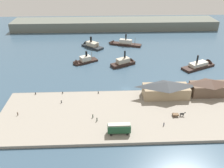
# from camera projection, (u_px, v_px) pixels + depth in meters

# --- Properties ---
(ground_plane) EXTENTS (320.00, 320.00, 0.00)m
(ground_plane) POSITION_uv_depth(u_px,v_px,m) (126.00, 89.00, 119.68)
(ground_plane) COLOR #385166
(quay_promenade) EXTENTS (110.00, 36.00, 1.20)m
(quay_promenade) POSITION_uv_depth(u_px,v_px,m) (131.00, 114.00, 100.13)
(quay_promenade) COLOR gray
(quay_promenade) RESTS_ON ground
(seawall_edge) EXTENTS (110.00, 0.80, 1.00)m
(seawall_edge) POSITION_uv_depth(u_px,v_px,m) (127.00, 92.00, 116.29)
(seawall_edge) COLOR slate
(seawall_edge) RESTS_ON ground
(ferry_shed_east_terminal) EXTENTS (21.25, 8.89, 7.79)m
(ferry_shed_east_terminal) POSITION_uv_depth(u_px,v_px,m) (166.00, 89.00, 109.36)
(ferry_shed_east_terminal) COLOR #998466
(ferry_shed_east_terminal) RESTS_ON quay_promenade
(ferry_shed_central_terminal) EXTENTS (17.42, 8.17, 7.80)m
(ferry_shed_central_terminal) POSITION_uv_depth(u_px,v_px,m) (209.00, 87.00, 111.13)
(ferry_shed_central_terminal) COLOR brown
(ferry_shed_central_terminal) RESTS_ON quay_promenade
(street_tram) EXTENTS (8.52, 2.83, 4.29)m
(street_tram) POSITION_uv_depth(u_px,v_px,m) (119.00, 128.00, 87.29)
(street_tram) COLOR #1E4C2D
(street_tram) RESTS_ON quay_promenade
(horse_cart) EXTENTS (5.40, 1.68, 1.87)m
(horse_cart) POSITION_uv_depth(u_px,v_px,m) (178.00, 114.00, 97.33)
(horse_cart) COLOR brown
(horse_cart) RESTS_ON quay_promenade
(pedestrian_standing_center) EXTENTS (0.43, 0.43, 1.72)m
(pedestrian_standing_center) POSITION_uv_depth(u_px,v_px,m) (93.00, 116.00, 96.63)
(pedestrian_standing_center) COLOR #3D4C42
(pedestrian_standing_center) RESTS_ON quay_promenade
(pedestrian_near_west_shed) EXTENTS (0.39, 0.39, 1.58)m
(pedestrian_near_west_shed) POSITION_uv_depth(u_px,v_px,m) (18.00, 114.00, 98.05)
(pedestrian_near_west_shed) COLOR #4C3D33
(pedestrian_near_west_shed) RESTS_ON quay_promenade
(pedestrian_near_cart) EXTENTS (0.44, 0.44, 1.77)m
(pedestrian_near_cart) POSITION_uv_depth(u_px,v_px,m) (97.00, 119.00, 94.60)
(pedestrian_near_cart) COLOR #3D4C42
(pedestrian_near_cart) RESTS_ON quay_promenade
(pedestrian_near_east_shed) EXTENTS (0.37, 0.37, 1.50)m
(pedestrian_near_east_shed) POSITION_uv_depth(u_px,v_px,m) (61.00, 102.00, 106.11)
(pedestrian_near_east_shed) COLOR #232328
(pedestrian_near_east_shed) RESTS_ON quay_promenade
(pedestrian_walking_east) EXTENTS (0.39, 0.39, 1.57)m
(pedestrian_walking_east) POSITION_uv_depth(u_px,v_px,m) (164.00, 124.00, 92.11)
(pedestrian_walking_east) COLOR #33384C
(pedestrian_walking_east) RESTS_ON quay_promenade
(mooring_post_east) EXTENTS (0.44, 0.44, 0.90)m
(mooring_post_east) POSITION_uv_depth(u_px,v_px,m) (36.00, 93.00, 112.71)
(mooring_post_east) COLOR black
(mooring_post_east) RESTS_ON quay_promenade
(mooring_post_center_west) EXTENTS (0.44, 0.44, 0.90)m
(mooring_post_center_west) POSITION_uv_depth(u_px,v_px,m) (98.00, 92.00, 113.53)
(mooring_post_center_west) COLOR black
(mooring_post_center_west) RESTS_ON quay_promenade
(mooring_post_west) EXTENTS (0.44, 0.44, 0.90)m
(mooring_post_west) POSITION_uv_depth(u_px,v_px,m) (63.00, 93.00, 113.36)
(mooring_post_west) COLOR black
(mooring_post_west) RESTS_ON quay_promenade
(ferry_moored_east) EXTENTS (25.33, 12.72, 10.12)m
(ferry_moored_east) POSITION_uv_depth(u_px,v_px,m) (122.00, 43.00, 176.49)
(ferry_moored_east) COLOR black
(ferry_moored_east) RESTS_ON ground
(ferry_mid_harbor) EXTENTS (16.61, 12.32, 8.91)m
(ferry_mid_harbor) POSITION_uv_depth(u_px,v_px,m) (83.00, 61.00, 147.44)
(ferry_mid_harbor) COLOR black
(ferry_mid_harbor) RESTS_ON ground
(ferry_near_quay) EXTENTS (16.74, 11.96, 10.42)m
(ferry_near_quay) POSITION_uv_depth(u_px,v_px,m) (125.00, 62.00, 144.84)
(ferry_near_quay) COLOR black
(ferry_near_quay) RESTS_ON ground
(ferry_moored_west) EXTENTS (17.20, 16.65, 9.93)m
(ferry_moored_west) POSITION_uv_depth(u_px,v_px,m) (90.00, 45.00, 172.52)
(ferry_moored_west) COLOR #23282D
(ferry_moored_west) RESTS_ON ground
(ferry_departing_north) EXTENTS (23.23, 15.48, 10.43)m
(ferry_departing_north) POSITION_uv_depth(u_px,v_px,m) (202.00, 65.00, 142.57)
(ferry_departing_north) COLOR black
(ferry_departing_north) RESTS_ON ground
(far_headland) EXTENTS (180.00, 24.00, 8.00)m
(far_headland) POSITION_uv_depth(u_px,v_px,m) (115.00, 24.00, 214.01)
(far_headland) COLOR #60665B
(far_headland) RESTS_ON ground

